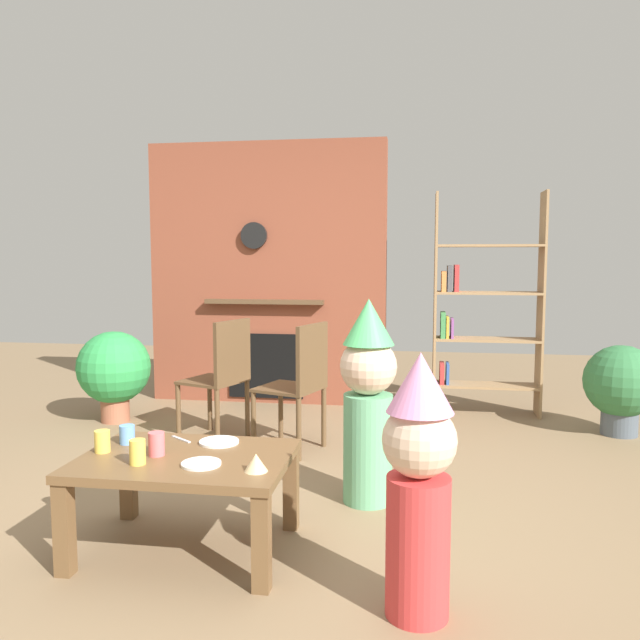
% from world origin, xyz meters
% --- Properties ---
extents(ground_plane, '(12.00, 12.00, 0.00)m').
position_xyz_m(ground_plane, '(0.00, 0.00, 0.00)').
color(ground_plane, '#846B4C').
extents(brick_fireplace_feature, '(2.20, 0.28, 2.40)m').
position_xyz_m(brick_fireplace_feature, '(-0.69, 2.60, 1.19)').
color(brick_fireplace_feature, brown).
rests_on(brick_fireplace_feature, ground_plane).
extents(bookshelf, '(0.90, 0.28, 1.90)m').
position_xyz_m(bookshelf, '(1.22, 2.40, 0.89)').
color(bookshelf, '#9E7A51').
rests_on(bookshelf, ground_plane).
extents(coffee_table, '(0.95, 0.69, 0.45)m').
position_xyz_m(coffee_table, '(-0.34, -0.43, 0.37)').
color(coffee_table, brown).
rests_on(coffee_table, ground_plane).
extents(paper_cup_near_left, '(0.07, 0.07, 0.11)m').
position_xyz_m(paper_cup_near_left, '(-0.51, -0.57, 0.50)').
color(paper_cup_near_left, '#F2CC4C').
rests_on(paper_cup_near_left, coffee_table).
extents(paper_cup_near_right, '(0.07, 0.07, 0.09)m').
position_xyz_m(paper_cup_near_right, '(-0.69, -0.29, 0.49)').
color(paper_cup_near_right, '#669EE0').
rests_on(paper_cup_near_right, coffee_table).
extents(paper_cup_center, '(0.07, 0.07, 0.10)m').
position_xyz_m(paper_cup_center, '(-0.74, -0.44, 0.50)').
color(paper_cup_center, '#F2CC4C').
rests_on(paper_cup_center, coffee_table).
extents(paper_cup_far_left, '(0.07, 0.07, 0.11)m').
position_xyz_m(paper_cup_far_left, '(-0.47, -0.44, 0.50)').
color(paper_cup_far_left, '#E5666B').
rests_on(paper_cup_far_left, coffee_table).
extents(paper_plate_front, '(0.17, 0.17, 0.01)m').
position_xyz_m(paper_plate_front, '(-0.23, -0.54, 0.45)').
color(paper_plate_front, white).
rests_on(paper_plate_front, coffee_table).
extents(paper_plate_rear, '(0.19, 0.19, 0.01)m').
position_xyz_m(paper_plate_rear, '(-0.25, -0.22, 0.45)').
color(paper_plate_rear, white).
rests_on(paper_plate_rear, coffee_table).
extents(birthday_cake_slice, '(0.10, 0.10, 0.08)m').
position_xyz_m(birthday_cake_slice, '(0.03, -0.58, 0.48)').
color(birthday_cake_slice, '#EAC68C').
rests_on(birthday_cake_slice, coffee_table).
extents(table_fork, '(0.13, 0.10, 0.01)m').
position_xyz_m(table_fork, '(-0.46, -0.19, 0.45)').
color(table_fork, silver).
rests_on(table_fork, coffee_table).
extents(child_with_cone_hat, '(0.28, 0.28, 1.00)m').
position_xyz_m(child_with_cone_hat, '(0.71, -0.80, 0.53)').
color(child_with_cone_hat, '#D13838').
rests_on(child_with_cone_hat, ground_plane).
extents(child_in_pink, '(0.31, 0.31, 1.13)m').
position_xyz_m(child_in_pink, '(0.44, 0.28, 0.60)').
color(child_in_pink, '#66B27F').
rests_on(child_in_pink, ground_plane).
extents(dining_chair_left, '(0.51, 0.51, 0.90)m').
position_xyz_m(dining_chair_left, '(-0.71, 1.27, 0.51)').
color(dining_chair_left, brown).
rests_on(dining_chair_left, ground_plane).
extents(dining_chair_middle, '(0.51, 0.51, 0.90)m').
position_xyz_m(dining_chair_middle, '(-0.10, 1.10, 0.51)').
color(dining_chair_middle, brown).
rests_on(dining_chair_middle, ground_plane).
extents(potted_plant_tall, '(0.55, 0.55, 0.69)m').
position_xyz_m(potted_plant_tall, '(2.23, 1.89, 0.39)').
color(potted_plant_tall, '#4C5660').
rests_on(potted_plant_tall, ground_plane).
extents(potted_plant_short, '(0.59, 0.59, 0.75)m').
position_xyz_m(potted_plant_short, '(-1.76, 1.67, 0.44)').
color(potted_plant_short, '#9E5B42').
rests_on(potted_plant_short, ground_plane).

